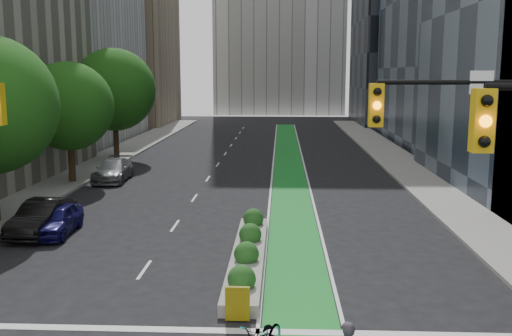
# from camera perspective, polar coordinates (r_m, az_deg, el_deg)

# --- Properties ---
(sidewalk_left) EXTENTS (3.60, 90.00, 0.15)m
(sidewalk_left) POSITION_cam_1_polar(r_m,az_deg,el_deg) (41.61, -17.47, -0.57)
(sidewalk_left) COLOR gray
(sidewalk_left) RESTS_ON ground
(sidewalk_right) EXTENTS (3.60, 90.00, 0.15)m
(sidewalk_right) POSITION_cam_1_polar(r_m,az_deg,el_deg) (40.22, 16.00, -0.84)
(sidewalk_right) COLOR gray
(sidewalk_right) RESTS_ON ground
(bike_lane_paint) EXTENTS (2.20, 70.00, 0.01)m
(bike_lane_paint) POSITION_cam_1_polar(r_m,az_deg,el_deg) (44.05, 3.28, 0.30)
(bike_lane_paint) COLOR #188529
(bike_lane_paint) RESTS_ON ground
(building_tan_far) EXTENTS (14.00, 16.00, 26.00)m
(building_tan_far) POSITION_cam_1_polar(r_m,az_deg,el_deg) (82.80, -13.54, 13.36)
(building_tan_far) COLOR tan
(building_tan_far) RESTS_ON ground
(building_dark_end) EXTENTS (14.00, 18.00, 28.00)m
(building_dark_end) POSITION_cam_1_polar(r_m,az_deg,el_deg) (83.66, 15.12, 13.94)
(building_dark_end) COLOR black
(building_dark_end) RESTS_ON ground
(tree_midfar) EXTENTS (5.60, 5.60, 7.76)m
(tree_midfar) POSITION_cam_1_polar(r_m,az_deg,el_deg) (37.99, -18.23, 5.88)
(tree_midfar) COLOR black
(tree_midfar) RESTS_ON ground
(tree_far) EXTENTS (6.60, 6.60, 9.00)m
(tree_far) POSITION_cam_1_polar(r_m,az_deg,el_deg) (47.44, -14.00, 7.60)
(tree_far) COLOR black
(tree_far) RESTS_ON ground
(median_planter) EXTENTS (1.20, 10.26, 1.10)m
(median_planter) POSITION_cam_1_polar(r_m,az_deg,el_deg) (21.61, -0.79, -8.44)
(median_planter) COLOR gray
(median_planter) RESTS_ON ground
(parked_car_left_near) EXTENTS (1.76, 3.99, 1.33)m
(parked_car_left_near) POSITION_cam_1_polar(r_m,az_deg,el_deg) (26.60, -19.36, -4.89)
(parked_car_left_near) COLOR #0F0C48
(parked_car_left_near) RESTS_ON ground
(parked_car_left_mid) EXTENTS (1.70, 4.53, 1.48)m
(parked_car_left_mid) POSITION_cam_1_polar(r_m,az_deg,el_deg) (26.96, -20.56, -4.61)
(parked_car_left_mid) COLOR black
(parked_car_left_mid) RESTS_ON ground
(parked_car_left_far) EXTENTS (2.18, 4.95, 1.42)m
(parked_car_left_far) POSITION_cam_1_polar(r_m,az_deg,el_deg) (38.64, -14.09, -0.21)
(parked_car_left_far) COLOR slate
(parked_car_left_far) RESTS_ON ground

